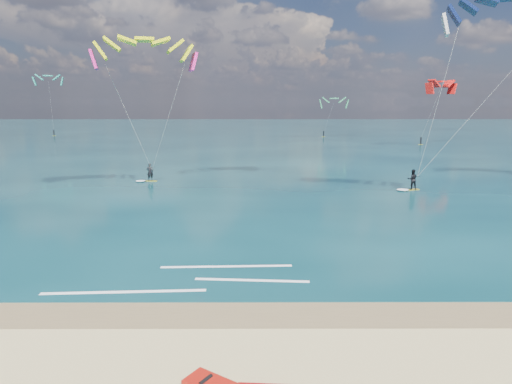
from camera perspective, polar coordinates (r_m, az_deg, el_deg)
ground at (r=54.18m, az=-3.93°, el=2.58°), size 320.00×320.00×0.00m
wet_sand_strip at (r=18.68m, az=-11.52°, el=-14.70°), size 320.00×2.40×0.01m
sea at (r=117.79m, az=-1.91°, el=7.27°), size 320.00×200.00×0.04m
kitesurfer_main at (r=44.75m, az=-13.50°, el=10.83°), size 9.23×7.79×15.26m
kitesurfer_far at (r=42.98m, az=24.13°, el=11.87°), size 13.10×7.28×17.94m
shoreline_foam at (r=21.62m, az=-7.31°, el=-10.75°), size 11.71×3.65×0.01m
distant_kites at (r=98.26m, az=-2.05°, el=9.93°), size 86.59×27.05×13.92m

